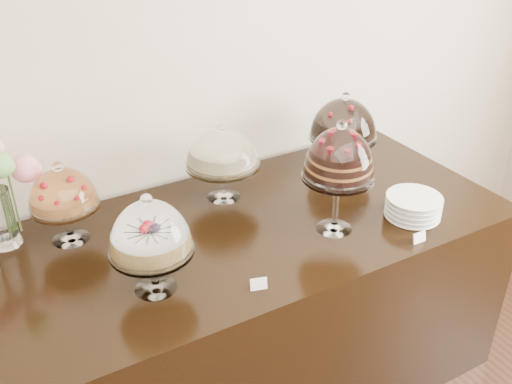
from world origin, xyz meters
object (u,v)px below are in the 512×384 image
cake_stand_cheesecake (222,152)px  cake_stand_fruit_tart (62,193)px  plate_stack (413,207)px  cake_stand_dark_choco (344,122)px  cake_stand_sugar_sponge (150,233)px  cake_stand_choco_layer (339,158)px  display_counter (251,308)px

cake_stand_cheesecake → cake_stand_fruit_tart: size_ratio=1.03×
cake_stand_fruit_tart → plate_stack: size_ratio=1.51×
cake_stand_dark_choco → cake_stand_fruit_tart: 1.32m
cake_stand_sugar_sponge → cake_stand_choco_layer: 0.78m
display_counter → cake_stand_dark_choco: bearing=20.4°
display_counter → plate_stack: plate_stack is taller
plate_stack → cake_stand_sugar_sponge: bearing=175.6°
cake_stand_sugar_sponge → cake_stand_dark_choco: bearing=21.0°
cake_stand_sugar_sponge → cake_stand_fruit_tart: bearing=111.8°
cake_stand_fruit_tart → plate_stack: (1.30, -0.55, -0.16)m
cake_stand_dark_choco → plate_stack: (-0.01, -0.52, -0.19)m
cake_stand_cheesecake → plate_stack: size_ratio=1.56×
cake_stand_sugar_sponge → cake_stand_choco_layer: size_ratio=0.80×
cake_stand_sugar_sponge → cake_stand_fruit_tart: 0.50m
cake_stand_choco_layer → plate_stack: cake_stand_choco_layer is taller
cake_stand_sugar_sponge → plate_stack: cake_stand_sugar_sponge is taller
cake_stand_cheesecake → plate_stack: cake_stand_cheesecake is taller
display_counter → cake_stand_choco_layer: size_ratio=4.60×
cake_stand_cheesecake → cake_stand_fruit_tart: (-0.68, 0.00, -0.01)m
display_counter → cake_stand_sugar_sponge: 0.86m
cake_stand_choco_layer → display_counter: bearing=145.8°
cake_stand_cheesecake → cake_stand_dark_choco: (0.63, -0.02, 0.02)m
cake_stand_cheesecake → plate_stack: bearing=-41.3°
cake_stand_choco_layer → cake_stand_fruit_tart: bearing=154.5°
display_counter → cake_stand_cheesecake: bearing=87.9°
cake_stand_cheesecake → cake_stand_fruit_tart: 0.68m
cake_stand_choco_layer → cake_stand_dark_choco: (0.36, 0.43, -0.08)m
cake_stand_choco_layer → cake_stand_fruit_tart: 1.07m
cake_stand_fruit_tart → plate_stack: bearing=-22.8°
display_counter → cake_stand_dark_choco: 0.97m
display_counter → cake_stand_sugar_sponge: bearing=-158.1°
cake_stand_dark_choco → cake_stand_choco_layer: bearing=-129.6°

